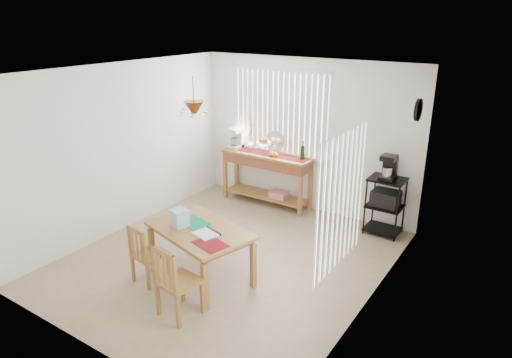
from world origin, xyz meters
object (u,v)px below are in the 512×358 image
Objects in this scene: sideboard at (267,166)px; chair_left at (147,254)px; wire_cart at (385,201)px; cart_items at (389,168)px; chair_right at (176,282)px; dining_table at (200,235)px.

chair_left is at bearing -87.90° from sideboard.
wire_cart is at bearing -0.27° from sideboard.
wire_cart is 3.65m from chair_left.
chair_right is at bearing -110.55° from cart_items.
chair_left is (0.11, -3.03, -0.31)m from sideboard.
sideboard is 3.48m from chair_right.
wire_cart is 0.54m from cart_items.
sideboard reaches higher than chair_right.
cart_items is at bearing 90.00° from wire_cart.
wire_cart is at bearing 55.85° from chair_left.
dining_table is (-1.54, -2.59, -0.46)m from cart_items.
wire_cart is 1.14× the size of chair_left.
chair_right is (0.90, -3.35, -0.27)m from sideboard.
chair_right is at bearing -110.60° from wire_cart.
sideboard is at bearing 105.12° from chair_right.
cart_items reaches higher than sideboard.
cart_items reaches higher than wire_cart.
chair_right is at bearing -21.87° from chair_left.
sideboard is 3.05m from chair_left.
dining_table is at bearing 41.30° from chair_left.
wire_cart is (2.16, -0.01, -0.16)m from sideboard.
chair_right is (-1.26, -3.34, -0.11)m from wire_cart.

